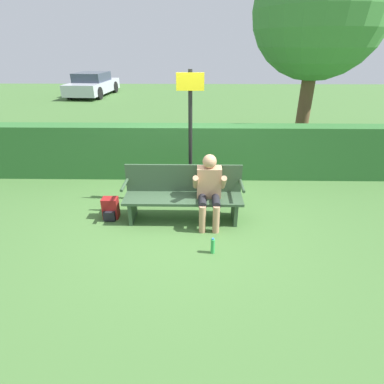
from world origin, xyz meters
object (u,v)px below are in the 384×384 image
object	(u,v)px
parked_car	(93,84)
tree	(320,11)
person_seated	(209,187)
signpost	(190,131)
water_bottle	(213,246)
backpack	(111,209)
park_bench	(183,194)

from	to	relation	value
parked_car	tree	distance (m)	14.09
parked_car	person_seated	bearing A→B (deg)	-151.39
signpost	tree	size ratio (longest dim) A/B	0.48
person_seated	tree	size ratio (longest dim) A/B	0.24
water_bottle	tree	distance (m)	6.04
backpack	parked_car	xyz separation A→B (m)	(-4.67, 13.97, 0.45)
backpack	water_bottle	bearing A→B (deg)	-28.98
person_seated	parked_car	bearing A→B (deg)	114.36
person_seated	water_bottle	bearing A→B (deg)	-87.65
person_seated	signpost	world-z (taller)	signpost
backpack	tree	size ratio (longest dim) A/B	0.08
parked_car	water_bottle	bearing A→B (deg)	-152.54
park_bench	water_bottle	size ratio (longest dim) A/B	7.81
park_bench	parked_car	xyz separation A→B (m)	(-5.93, 13.93, 0.16)
backpack	tree	xyz separation A→B (m)	(4.25, 3.42, 3.24)
person_seated	parked_car	distance (m)	15.43
person_seated	signpost	bearing A→B (deg)	114.82
person_seated	backpack	xyz separation A→B (m)	(-1.70, 0.09, -0.47)
backpack	signpost	size ratio (longest dim) A/B	0.16
person_seated	signpost	distance (m)	1.07
water_bottle	signpost	size ratio (longest dim) A/B	0.11
backpack	parked_car	world-z (taller)	parked_car
backpack	tree	bearing A→B (deg)	38.83
water_bottle	tree	size ratio (longest dim) A/B	0.05
park_bench	signpost	world-z (taller)	signpost
signpost	parked_car	bearing A→B (deg)	114.33
person_seated	parked_car	size ratio (longest dim) A/B	0.26
person_seated	tree	xyz separation A→B (m)	(2.56, 3.51, 2.77)
backpack	tree	world-z (taller)	tree
park_bench	tree	bearing A→B (deg)	48.61
water_bottle	parked_car	world-z (taller)	parked_car
water_bottle	parked_car	xyz separation A→B (m)	(-6.40, 14.93, 0.51)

